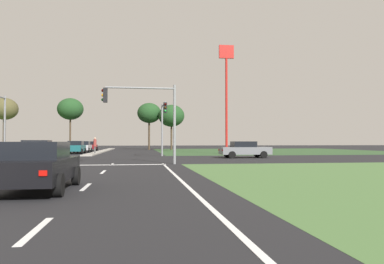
% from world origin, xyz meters
% --- Properties ---
extents(ground_plane, '(200.00, 200.00, 0.00)m').
position_xyz_m(ground_plane, '(0.00, 30.00, 0.00)').
color(ground_plane, black).
extents(grass_verge_far_right, '(35.00, 35.00, 0.01)m').
position_xyz_m(grass_verge_far_right, '(25.50, 54.50, 0.00)').
color(grass_verge_far_right, '#2D4C28').
rests_on(grass_verge_far_right, ground).
extents(median_island_far, '(1.20, 36.00, 0.14)m').
position_xyz_m(median_island_far, '(0.00, 55.00, 0.07)').
color(median_island_far, gray).
rests_on(median_island_far, ground).
extents(lane_dash_near, '(0.14, 2.00, 0.01)m').
position_xyz_m(lane_dash_near, '(3.50, 5.51, 0.01)').
color(lane_dash_near, silver).
rests_on(lane_dash_near, ground).
extents(lane_dash_second, '(0.14, 2.00, 0.01)m').
position_xyz_m(lane_dash_second, '(3.50, 11.51, 0.01)').
color(lane_dash_second, silver).
rests_on(lane_dash_second, ground).
extents(lane_dash_third, '(0.14, 2.00, 0.01)m').
position_xyz_m(lane_dash_third, '(3.50, 17.51, 0.01)').
color(lane_dash_third, silver).
rests_on(lane_dash_third, ground).
extents(lane_dash_fourth, '(0.14, 2.00, 0.01)m').
position_xyz_m(lane_dash_fourth, '(3.50, 23.51, 0.01)').
color(lane_dash_fourth, silver).
rests_on(lane_dash_fourth, ground).
extents(edge_line_right, '(0.14, 24.00, 0.01)m').
position_xyz_m(edge_line_right, '(6.85, 12.00, 0.01)').
color(edge_line_right, silver).
rests_on(edge_line_right, ground).
extents(stop_bar_near, '(6.40, 0.50, 0.01)m').
position_xyz_m(stop_bar_near, '(3.80, 23.00, 0.01)').
color(stop_bar_near, silver).
rests_on(stop_bar_near, ground).
extents(crosswalk_bar_fourth, '(0.70, 2.80, 0.01)m').
position_xyz_m(crosswalk_bar_fourth, '(-2.95, 24.80, 0.01)').
color(crosswalk_bar_fourth, silver).
rests_on(crosswalk_bar_fourth, ground).
extents(crosswalk_bar_fifth, '(0.70, 2.80, 0.01)m').
position_xyz_m(crosswalk_bar_fifth, '(-1.80, 24.80, 0.01)').
color(crosswalk_bar_fifth, silver).
rests_on(crosswalk_bar_fifth, ground).
extents(crosswalk_bar_sixth, '(0.70, 2.80, 0.01)m').
position_xyz_m(crosswalk_bar_sixth, '(-0.65, 24.80, 0.01)').
color(crosswalk_bar_sixth, silver).
rests_on(crosswalk_bar_sixth, ground).
extents(crosswalk_bar_seventh, '(0.70, 2.80, 0.01)m').
position_xyz_m(crosswalk_bar_seventh, '(0.50, 24.80, 0.01)').
color(crosswalk_bar_seventh, silver).
rests_on(crosswalk_bar_seventh, ground).
extents(car_black_near, '(2.04, 4.37, 1.51)m').
position_xyz_m(car_black_near, '(2.17, 10.71, 0.77)').
color(car_black_near, black).
rests_on(car_black_near, ground).
extents(car_silver_second, '(2.10, 4.26, 1.53)m').
position_xyz_m(car_silver_second, '(-2.32, 50.82, 0.79)').
color(car_silver_second, '#B7B7BC').
rests_on(car_silver_second, ground).
extents(car_grey_third, '(4.60, 2.10, 1.51)m').
position_xyz_m(car_grey_third, '(14.85, 31.58, 0.77)').
color(car_grey_third, slate).
rests_on(car_grey_third, ground).
extents(car_maroon_fourth, '(2.00, 4.17, 1.50)m').
position_xyz_m(car_maroon_fourth, '(-2.33, 58.76, 0.77)').
color(car_maroon_fourth, maroon).
rests_on(car_maroon_fourth, ground).
extents(car_teal_fifth, '(2.06, 4.55, 1.56)m').
position_xyz_m(car_teal_fifth, '(-2.38, 45.36, 0.80)').
color(car_teal_fifth, '#19565B').
rests_on(car_teal_fifth, ground).
extents(car_navy_sixth, '(4.44, 2.00, 1.60)m').
position_xyz_m(car_navy_sixth, '(-2.84, 30.22, 0.82)').
color(car_navy_sixth, '#161E47').
rests_on(car_navy_sixth, ground).
extents(traffic_signal_far_right, '(0.32, 4.80, 5.34)m').
position_xyz_m(traffic_signal_far_right, '(7.60, 34.82, 3.70)').
color(traffic_signal_far_right, gray).
rests_on(traffic_signal_far_right, ground).
extents(traffic_signal_near_right, '(4.89, 0.32, 5.30)m').
position_xyz_m(traffic_signal_near_right, '(5.78, 23.40, 3.68)').
color(traffic_signal_near_right, gray).
rests_on(traffic_signal_near_right, ground).
extents(pedestrian_at_median, '(0.34, 0.34, 1.82)m').
position_xyz_m(pedestrian_at_median, '(0.30, 41.90, 1.25)').
color(pedestrian_at_median, '#4C4C4C').
rests_on(pedestrian_at_median, median_island_far).
extents(fastfood_pole_sign, '(1.80, 0.40, 13.15)m').
position_xyz_m(fastfood_pole_sign, '(15.70, 42.09, 9.47)').
color(fastfood_pole_sign, red).
rests_on(fastfood_pole_sign, ground).
extents(treeline_second, '(4.21, 4.21, 8.60)m').
position_xyz_m(treeline_second, '(-16.49, 62.58, 6.74)').
color(treeline_second, '#423323').
rests_on(treeline_second, ground).
extents(treeline_third, '(4.49, 4.49, 9.13)m').
position_xyz_m(treeline_third, '(-6.74, 66.08, 7.19)').
color(treeline_third, '#423323').
rests_on(treeline_third, ground).
extents(treeline_fourth, '(4.24, 4.24, 8.40)m').
position_xyz_m(treeline_fourth, '(7.07, 65.23, 6.56)').
color(treeline_fourth, '#423323').
rests_on(treeline_fourth, ground).
extents(treeline_fifth, '(4.56, 4.56, 7.95)m').
position_xyz_m(treeline_fifth, '(10.92, 63.29, 5.99)').
color(treeline_fifth, '#423323').
rests_on(treeline_fifth, ground).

